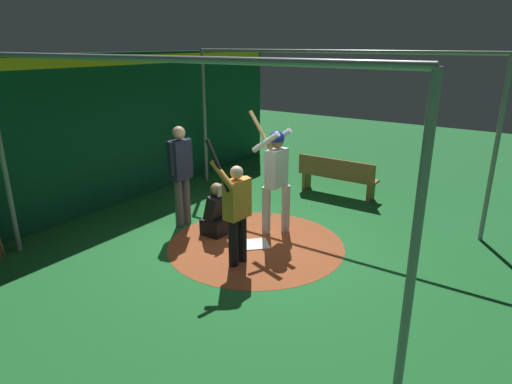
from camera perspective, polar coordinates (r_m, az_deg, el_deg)
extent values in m
plane|color=#1E6B2D|center=(7.59, 0.00, -6.81)|extent=(26.96, 26.96, 0.00)
cylinder|color=#9E4C28|center=(7.58, 0.00, -6.79)|extent=(3.00, 3.00, 0.01)
cube|color=white|center=(7.58, 0.00, -6.73)|extent=(0.59, 0.59, 0.01)
cylinder|color=#BCBCC0|center=(7.95, 3.86, -2.18)|extent=(0.15, 0.15, 0.88)
cylinder|color=#BCBCC0|center=(7.85, 1.35, -2.41)|extent=(0.15, 0.15, 0.88)
cube|color=silver|center=(7.66, 2.70, 3.11)|extent=(0.22, 0.44, 0.66)
cylinder|color=silver|center=(7.76, 2.89, 6.95)|extent=(0.53, 0.09, 0.41)
cylinder|color=silver|center=(7.43, 1.28, 6.44)|extent=(0.53, 0.09, 0.41)
sphere|color=#9E704C|center=(7.54, 2.75, 6.49)|extent=(0.23, 0.23, 0.23)
sphere|color=navy|center=(7.53, 2.76, 6.95)|extent=(0.26, 0.26, 0.26)
cylinder|color=tan|center=(7.52, 0.79, 7.63)|extent=(0.54, 0.06, 0.73)
cube|color=black|center=(7.97, -5.29, -4.41)|extent=(0.40, 0.40, 0.30)
cube|color=black|center=(7.81, -5.14, -1.96)|extent=(0.31, 0.40, 0.48)
sphere|color=#9E704C|center=(7.68, -5.10, 0.36)|extent=(0.22, 0.22, 0.22)
cube|color=gray|center=(7.62, -4.51, 0.22)|extent=(0.03, 0.20, 0.20)
ellipsoid|color=brown|center=(7.73, -3.22, -3.11)|extent=(0.12, 0.28, 0.22)
cylinder|color=#4C4C51|center=(8.40, -9.00, -1.10)|extent=(0.15, 0.15, 0.91)
cylinder|color=#4C4C51|center=(8.27, -9.94, -1.48)|extent=(0.15, 0.15, 0.91)
cube|color=#1E2338|center=(8.10, -9.77, 4.14)|extent=(0.22, 0.42, 0.72)
cylinder|color=#1E2338|center=(8.22, -8.82, 4.83)|extent=(0.09, 0.09, 0.61)
cylinder|color=#1E2338|center=(7.94, -10.80, 4.23)|extent=(0.09, 0.09, 0.61)
sphere|color=tan|center=(7.99, -9.96, 7.54)|extent=(0.24, 0.24, 0.24)
cylinder|color=black|center=(6.90, -1.83, -6.02)|extent=(0.15, 0.15, 0.76)
cylinder|color=black|center=(6.77, -2.95, -6.57)|extent=(0.15, 0.15, 0.76)
cube|color=orange|center=(6.58, -2.46, -0.89)|extent=(0.26, 0.44, 0.60)
cylinder|color=orange|center=(6.70, -1.33, -0.06)|extent=(0.09, 0.09, 0.51)
cylinder|color=orange|center=(6.38, -4.39, 2.25)|extent=(0.45, 0.13, 0.40)
sphere|color=beige|center=(6.45, -2.51, 2.54)|extent=(0.20, 0.20, 0.20)
cylinder|color=black|center=(6.40, -4.94, 3.39)|extent=(0.47, 0.10, 0.74)
cube|color=#0F472D|center=(9.59, -18.69, 7.38)|extent=(0.20, 10.96, 3.10)
cube|color=yellow|center=(9.35, -19.18, 15.74)|extent=(0.03, 10.74, 0.20)
cylinder|color=gray|center=(7.90, -29.92, 3.68)|extent=(0.08, 0.08, 3.12)
cylinder|color=gray|center=(3.76, 19.49, -9.52)|extent=(0.08, 0.08, 3.12)
cylinder|color=gray|center=(10.79, -6.67, 9.45)|extent=(0.08, 0.08, 3.12)
cylinder|color=gray|center=(8.26, 28.52, 4.48)|extent=(0.08, 0.08, 3.12)
cylinder|color=gray|center=(5.06, -16.12, 16.30)|extent=(6.25, 0.07, 0.07)
cylinder|color=gray|center=(8.93, 9.11, 17.50)|extent=(6.25, 0.07, 0.07)
cube|color=olive|center=(10.11, 10.53, 2.04)|extent=(1.81, 0.36, 0.05)
cube|color=olive|center=(9.90, 10.22, 3.07)|extent=(1.81, 0.04, 0.40)
cube|color=olive|center=(10.49, 6.55, 1.57)|extent=(0.08, 0.32, 0.40)
cube|color=olive|center=(9.90, 14.59, 0.03)|extent=(0.08, 0.32, 0.40)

